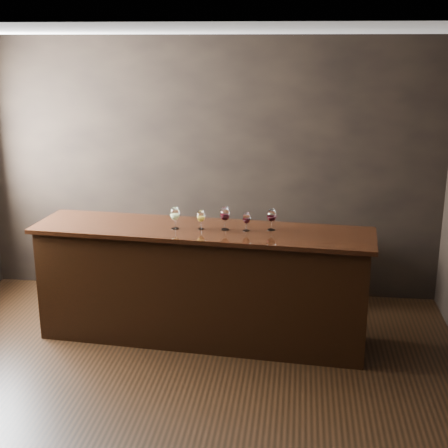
# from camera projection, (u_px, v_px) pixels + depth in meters

# --- Properties ---
(ground) EXTENTS (5.00, 5.00, 0.00)m
(ground) POSITION_uv_depth(u_px,v_px,m) (169.00, 395.00, 5.01)
(ground) COLOR black
(ground) RESTS_ON ground
(room_shell) EXTENTS (5.02, 4.52, 2.81)m
(room_shell) POSITION_uv_depth(u_px,v_px,m) (135.00, 171.00, 4.63)
(room_shell) COLOR black
(room_shell) RESTS_ON ground
(bar_counter) EXTENTS (3.06, 0.88, 1.06)m
(bar_counter) POSITION_uv_depth(u_px,v_px,m) (202.00, 286.00, 5.83)
(bar_counter) COLOR black
(bar_counter) RESTS_ON ground
(bar_top) EXTENTS (3.16, 0.96, 0.04)m
(bar_top) POSITION_uv_depth(u_px,v_px,m) (201.00, 231.00, 5.68)
(bar_top) COLOR black
(bar_top) RESTS_ON bar_counter
(back_bar_shelf) EXTENTS (2.30, 0.40, 0.83)m
(back_bar_shelf) POSITION_uv_depth(u_px,v_px,m) (201.00, 261.00, 6.83)
(back_bar_shelf) COLOR black
(back_bar_shelf) RESTS_ON ground
(glass_white) EXTENTS (0.09, 0.09, 0.20)m
(glass_white) POSITION_uv_depth(u_px,v_px,m) (175.00, 214.00, 5.63)
(glass_white) COLOR white
(glass_white) RESTS_ON bar_top
(glass_amber) EXTENTS (0.07, 0.07, 0.17)m
(glass_amber) POSITION_uv_depth(u_px,v_px,m) (201.00, 217.00, 5.62)
(glass_amber) COLOR white
(glass_amber) RESTS_ON bar_top
(glass_red_a) EXTENTS (0.09, 0.09, 0.21)m
(glass_red_a) POSITION_uv_depth(u_px,v_px,m) (225.00, 215.00, 5.60)
(glass_red_a) COLOR white
(glass_red_a) RESTS_ON bar_top
(glass_red_b) EXTENTS (0.07, 0.07, 0.17)m
(glass_red_b) POSITION_uv_depth(u_px,v_px,m) (246.00, 219.00, 5.57)
(glass_red_b) COLOR white
(glass_red_b) RESTS_ON bar_top
(glass_red_c) EXTENTS (0.08, 0.08, 0.19)m
(glass_red_c) POSITION_uv_depth(u_px,v_px,m) (272.00, 216.00, 5.59)
(glass_red_c) COLOR white
(glass_red_c) RESTS_ON bar_top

